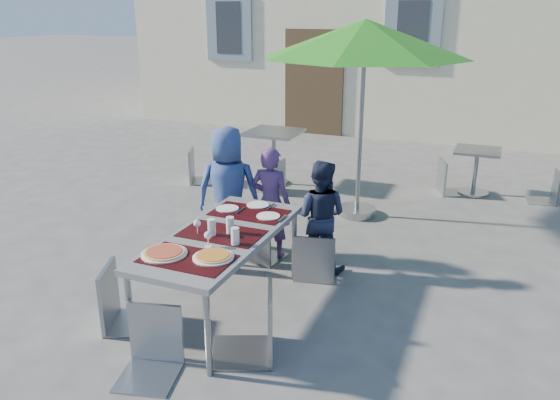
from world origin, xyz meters
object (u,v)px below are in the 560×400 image
at_px(cafe_table_0, 274,146).
at_px(cafe_table_1, 476,166).
at_px(child_1, 271,203).
at_px(bg_chair_r_1, 552,168).
at_px(chair_0, 215,223).
at_px(patio_umbrella, 365,40).
at_px(dining_table, 222,239).
at_px(pizza_near_left, 164,253).
at_px(chair_5, 148,304).
at_px(chair_1, 259,216).
at_px(child_2, 320,216).
at_px(bg_chair_l_1, 450,157).
at_px(bg_chair_l_0, 197,145).
at_px(pizza_near_right, 213,256).
at_px(child_0, 228,191).
at_px(chair_3, 118,260).
at_px(chair_4, 256,283).
at_px(chair_2, 316,229).
at_px(bg_chair_r_0, 272,157).

bearing_deg(cafe_table_0, cafe_table_1, 12.65).
height_order(child_1, bg_chair_r_1, child_1).
bearing_deg(bg_chair_r_1, chair_0, -132.66).
relative_size(chair_0, patio_umbrella, 0.33).
relative_size(dining_table, pizza_near_left, 5.10).
xyz_separation_m(chair_5, bg_chair_r_1, (2.91, 5.35, -0.06)).
height_order(chair_1, cafe_table_1, chair_1).
height_order(child_1, chair_5, child_1).
relative_size(child_2, bg_chair_l_1, 1.25).
height_order(chair_0, bg_chair_l_0, bg_chair_l_0).
height_order(pizza_near_right, chair_1, chair_1).
xyz_separation_m(pizza_near_left, patio_umbrella, (0.68, 3.39, 1.46)).
height_order(patio_umbrella, cafe_table_1, patio_umbrella).
height_order(dining_table, bg_chair_l_0, bg_chair_l_0).
distance_m(child_2, bg_chair_l_0, 3.51).
height_order(chair_5, patio_umbrella, patio_umbrella).
relative_size(chair_5, cafe_table_0, 1.14).
distance_m(child_0, chair_3, 1.72).
bearing_deg(bg_chair_l_1, chair_4, -100.94).
xyz_separation_m(chair_4, bg_chair_r_1, (2.27, 4.86, -0.12)).
bearing_deg(child_2, bg_chair_r_1, -128.30).
bearing_deg(chair_4, chair_3, -177.81).
bearing_deg(pizza_near_left, child_2, 66.97).
bearing_deg(cafe_table_1, chair_5, -109.80).
bearing_deg(chair_0, child_2, 19.92).
bearing_deg(bg_chair_l_0, pizza_near_left, -62.48).
xyz_separation_m(chair_2, bg_chair_l_0, (-2.78, 2.43, 0.05)).
height_order(bg_chair_l_0, bg_chair_r_1, bg_chair_l_0).
height_order(chair_1, bg_chair_r_0, same).
xyz_separation_m(child_1, chair_4, (0.63, -1.74, 0.01)).
distance_m(chair_3, cafe_table_0, 4.25).
relative_size(pizza_near_right, child_1, 0.26).
xyz_separation_m(patio_umbrella, bg_chair_l_0, (-2.70, 0.49, -1.64)).
xyz_separation_m(child_1, chair_5, (-0.01, -2.22, -0.06)).
bearing_deg(pizza_near_right, patio_umbrella, 85.01).
relative_size(chair_2, bg_chair_r_0, 1.03).
bearing_deg(child_0, chair_4, 104.75).
bearing_deg(dining_table, bg_chair_r_0, 106.21).
bearing_deg(pizza_near_left, chair_2, 62.47).
relative_size(child_2, chair_4, 1.11).
bearing_deg(pizza_near_left, child_0, 101.20).
relative_size(child_2, patio_umbrella, 0.46).
xyz_separation_m(pizza_near_left, bg_chair_l_0, (-2.02, 3.88, -0.18)).
xyz_separation_m(dining_table, bg_chair_l_1, (1.47, 4.25, -0.15)).
relative_size(chair_2, chair_4, 0.88).
xyz_separation_m(child_1, patio_umbrella, (0.55, 1.58, 1.62)).
relative_size(chair_1, cafe_table_1, 1.34).
bearing_deg(patio_umbrella, child_1, -109.16).
xyz_separation_m(child_1, chair_0, (-0.42, -0.48, -0.12)).
bearing_deg(bg_chair_l_1, chair_1, -116.59).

